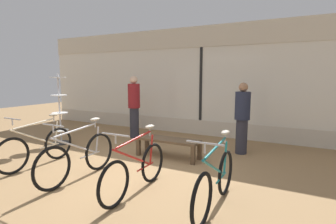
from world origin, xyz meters
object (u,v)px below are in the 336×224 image
at_px(display_bench, 168,142).
at_px(bicycle_left, 79,157).
at_px(accessory_rack, 60,115).
at_px(customer_near_rack, 134,105).
at_px(bicycle_far_left, 38,147).
at_px(customer_by_window, 242,117).
at_px(bicycle_far_right, 216,181).
at_px(bicycle_right, 136,169).

bearing_deg(display_bench, bicycle_left, -114.47).
bearing_deg(accessory_rack, customer_near_rack, 48.22).
distance_m(bicycle_far_left, customer_near_rack, 2.96).
bearing_deg(bicycle_far_left, customer_by_window, 38.90).
bearing_deg(customer_by_window, display_bench, -141.88).
distance_m(customer_near_rack, customer_by_window, 3.10).
bearing_deg(bicycle_left, bicycle_far_right, 2.81).
bearing_deg(bicycle_far_right, bicycle_left, -177.19).
bearing_deg(bicycle_far_right, customer_by_window, 95.33).
bearing_deg(display_bench, bicycle_far_right, -46.14).
bearing_deg(customer_near_rack, display_bench, -34.88).
distance_m(bicycle_far_right, display_bench, 2.30).
xyz_separation_m(bicycle_far_left, customer_by_window, (3.38, 2.72, 0.47)).
bearing_deg(bicycle_far_right, bicycle_right, -174.76).
bearing_deg(customer_near_rack, bicycle_far_right, -40.72).
bearing_deg(bicycle_right, bicycle_left, -179.66).
relative_size(accessory_rack, customer_by_window, 1.13).
height_order(bicycle_left, bicycle_far_right, bicycle_left).
height_order(display_bench, customer_near_rack, customer_near_rack).
xyz_separation_m(accessory_rack, display_bench, (3.07, 0.25, -0.40)).
height_order(display_bench, customer_by_window, customer_by_window).
xyz_separation_m(bicycle_far_left, bicycle_left, (1.23, -0.10, 0.01)).
distance_m(bicycle_right, bicycle_far_right, 1.22).
height_order(accessory_rack, display_bench, accessory_rack).
distance_m(accessory_rack, display_bench, 3.10).
xyz_separation_m(bicycle_left, customer_near_rack, (-0.94, 3.00, 0.55)).
bearing_deg(display_bench, customer_near_rack, 145.12).
relative_size(bicycle_far_right, display_bench, 1.19).
xyz_separation_m(bicycle_far_right, customer_near_rack, (-3.34, 2.88, 0.56)).
relative_size(bicycle_far_left, display_bench, 1.21).
relative_size(bicycle_right, display_bench, 1.18).
bearing_deg(customer_by_window, accessory_rack, -163.49).
bearing_deg(bicycle_right, customer_near_rack, 125.50).
xyz_separation_m(display_bench, customer_by_window, (1.34, 1.05, 0.50)).
bearing_deg(bicycle_far_left, bicycle_left, -4.88).
xyz_separation_m(bicycle_far_right, accessory_rack, (-4.66, 1.40, 0.37)).
xyz_separation_m(bicycle_far_left, bicycle_far_right, (3.63, 0.01, -0.00)).
xyz_separation_m(bicycle_left, accessory_rack, (-2.26, 1.52, 0.36)).
bearing_deg(bicycle_right, display_bench, 102.20).
bearing_deg(bicycle_far_right, bicycle_far_left, -179.79).
bearing_deg(bicycle_right, bicycle_far_left, 177.69).
xyz_separation_m(bicycle_right, customer_by_window, (0.96, 2.82, 0.48)).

